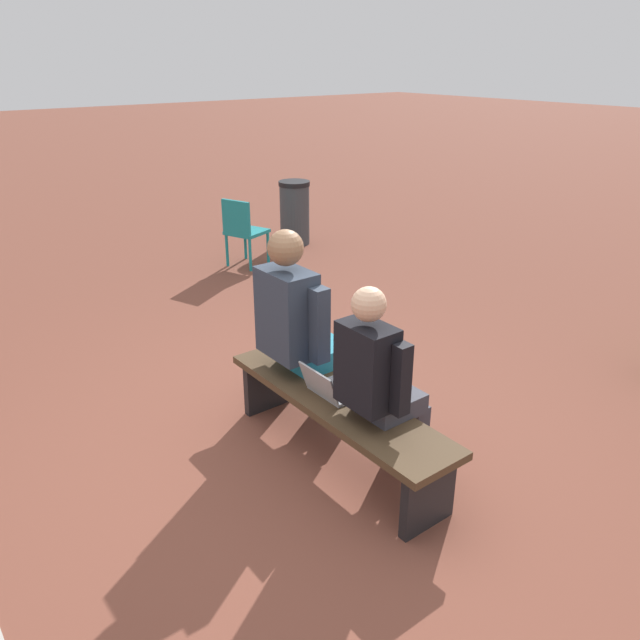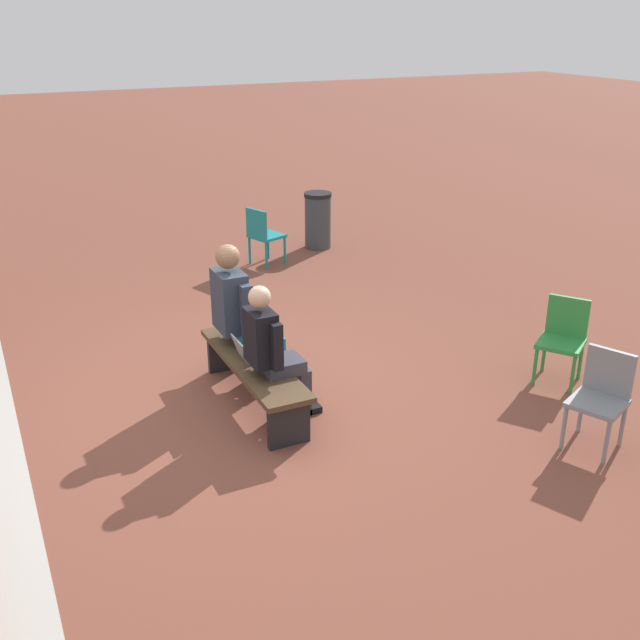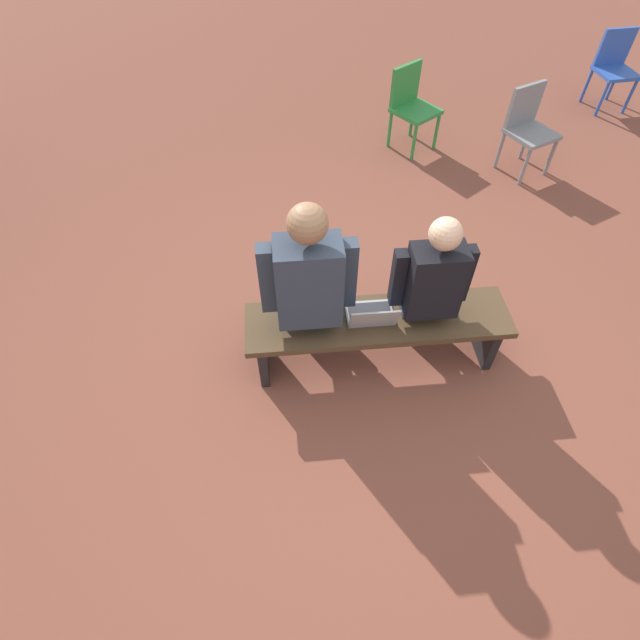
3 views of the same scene
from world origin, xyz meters
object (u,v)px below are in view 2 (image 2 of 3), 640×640
at_px(bench, 254,370).
at_px(plastic_chair_far_right, 263,233).
at_px(person_adult, 242,311).
at_px(plastic_chair_near_bench_right, 602,393).
at_px(person_student, 272,348).
at_px(laptop, 250,353).
at_px(litter_bin, 318,220).
at_px(plastic_chair_near_bench_left, 563,335).

distance_m(bench, plastic_chair_far_right, 4.12).
distance_m(person_adult, plastic_chair_near_bench_right, 3.31).
distance_m(person_student, plastic_chair_near_bench_right, 2.81).
xyz_separation_m(laptop, litter_bin, (4.18, -2.70, -0.07)).
height_order(laptop, litter_bin, litter_bin).
xyz_separation_m(plastic_chair_far_right, litter_bin, (0.44, -1.09, -0.05)).
bearing_deg(laptop, person_adult, -11.59).
xyz_separation_m(laptop, plastic_chair_far_right, (3.74, -1.62, -0.02)).
bearing_deg(plastic_chair_near_bench_right, bench, 50.95).
bearing_deg(laptop, bench, -167.73).
bearing_deg(plastic_chair_far_right, litter_bin, -67.99).
distance_m(person_student, person_adult, 0.78).
bearing_deg(plastic_chair_near_bench_right, plastic_chair_near_bench_left, -27.85).
bearing_deg(person_adult, bench, 171.18).
height_order(laptop, plastic_chair_far_right, plastic_chair_far_right).
bearing_deg(plastic_chair_near_bench_left, plastic_chair_far_right, 15.82).
bearing_deg(person_student, plastic_chair_far_right, -20.61).
relative_size(person_student, plastic_chair_near_bench_left, 1.53).
relative_size(person_adult, laptop, 4.48).
bearing_deg(bench, plastic_chair_near_bench_right, -129.05).
bearing_deg(litter_bin, bench, 147.54).
bearing_deg(plastic_chair_far_right, bench, 157.04).
distance_m(bench, plastic_chair_near_bench_right, 3.04).
xyz_separation_m(plastic_chair_near_bench_left, plastic_chair_far_right, (4.64, 1.32, 0.00)).
height_order(bench, plastic_chair_near_bench_left, plastic_chair_near_bench_left).
bearing_deg(plastic_chair_near_bench_left, plastic_chair_near_bench_right, 152.15).
bearing_deg(plastic_chair_near_bench_right, litter_bin, -3.10).
bearing_deg(person_adult, plastic_chair_far_right, -24.77).
bearing_deg(plastic_chair_near_bench_left, person_adult, 65.19).
xyz_separation_m(bench, plastic_chair_far_right, (3.79, -1.61, 0.13)).
xyz_separation_m(person_adult, plastic_chair_far_right, (3.32, -1.53, -0.27)).
bearing_deg(laptop, plastic_chair_near_bench_left, -107.12).
xyz_separation_m(person_adult, litter_bin, (3.76, -2.62, -0.32)).
relative_size(laptop, plastic_chair_far_right, 0.38).
relative_size(plastic_chair_near_bench_right, plastic_chair_near_bench_left, 1.00).
distance_m(person_adult, plastic_chair_near_bench_left, 3.15).
bearing_deg(bench, laptop, 12.27).
distance_m(bench, laptop, 0.16).
bearing_deg(plastic_chair_near_bench_left, litter_bin, 2.60).
relative_size(laptop, litter_bin, 0.37).
relative_size(bench, plastic_chair_near_bench_left, 2.14).
relative_size(person_student, litter_bin, 1.49).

